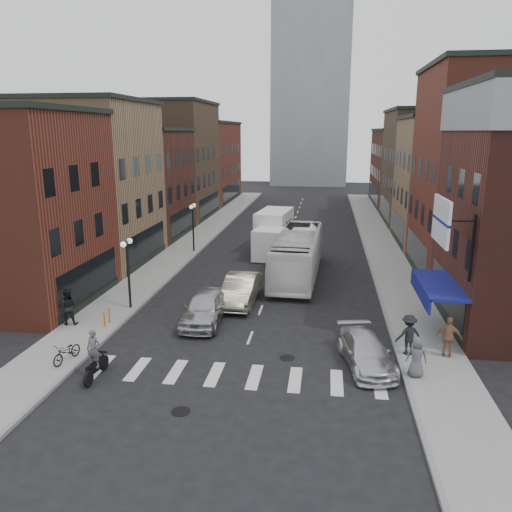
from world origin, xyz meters
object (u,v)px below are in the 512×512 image
Objects in this scene: bike_rack at (107,317)px; transit_bus at (298,254)px; streetlamp_far at (193,219)px; ped_left_solo at (68,306)px; box_truck at (273,233)px; parked_bicycle at (67,352)px; ped_right_b at (449,337)px; motorcycle_rider at (95,356)px; sedan_left_far at (241,290)px; billboard_sign at (443,222)px; streetlamp_near at (128,261)px; ped_right_a at (409,335)px; curb_car at (366,352)px; sedan_left_near at (205,307)px; ped_right_c at (417,357)px.

bike_rack is 0.07× the size of transit_bus.
ped_left_solo is at bearing -97.42° from streetlamp_far.
streetlamp_far is 0.51× the size of box_truck.
ped_right_b is (16.62, 2.82, 0.50)m from parked_bicycle.
motorcycle_rider is 0.42× the size of sedan_left_far.
streetlamp_far is (-15.99, 17.50, -3.22)m from billboard_sign.
billboard_sign is 0.46× the size of box_truck.
motorcycle_rider reaches higher than ped_left_solo.
transit_bus is (9.08, 8.15, -1.28)m from streetlamp_near.
ped_left_solo is at bearing -23.73° from ped_right_a.
parked_bicycle is at bearing -122.77° from sedan_left_far.
bike_rack is 15.08m from ped_right_a.
billboard_sign reaches higher than motorcycle_rider.
streetlamp_far is 10.88m from transit_bus.
parked_bicycle is (-9.18, -15.14, -1.05)m from transit_bus.
ped_right_b is at bearing 20.45° from motorcycle_rider.
curb_car is at bearing 158.69° from ped_left_solo.
streetlamp_near is 0.80× the size of sedan_left_far.
sedan_left_far is at bearing 120.80° from curb_car.
billboard_sign reaches higher than streetlamp_near.
box_truck is (6.80, 17.62, 1.14)m from bike_rack.
sedan_left_near is at bearing 71.88° from motorcycle_rider.
sedan_left_near is at bearing -15.50° from streetlamp_near.
parked_bicycle is (-16.09, -3.50, -5.54)m from billboard_sign.
transit_bus is at bearing 49.44° from bike_rack.
motorcycle_rider is 1.29× the size of parked_bicycle.
transit_bus is (7.37, 16.18, 0.63)m from motorcycle_rider.
transit_bus is (9.28, 10.85, 1.09)m from bike_rack.
streetlamp_near reaches higher than curb_car.
motorcycle_rider is 13.66m from ped_right_a.
sedan_left_far is at bearing -14.90° from ped_right_b.
box_truck is 21.53m from ped_right_b.
parked_bicycle is at bearing -90.27° from streetlamp_far.
streetlamp_far is 16.14m from sedan_left_near.
box_truck reaches higher than transit_bus.
parked_bicycle is 14.92m from ped_right_c.
parked_bicycle is 4.63m from ped_left_solo.
transit_bus is 2.29× the size of sedan_left_far.
box_truck is 4.16× the size of ped_left_solo.
bike_rack is at bearing 177.17° from billboard_sign.
sedan_left_near is at bearing -72.92° from streetlamp_far.
sedan_left_far is (-9.92, 5.50, -5.29)m from billboard_sign.
sedan_left_far is 12.15m from ped_right_b.
box_truck is at bearing 112.43° from transit_bus.
billboard_sign is at bearing -57.02° from transit_bus.
ped_right_b is (0.54, -0.68, -5.04)m from billboard_sign.
billboard_sign reaches higher than bike_rack.
ped_right_b is 2.72m from ped_right_c.
streetlamp_far reaches higher than ped_right_c.
motorcycle_rider is at bearing -162.39° from billboard_sign.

